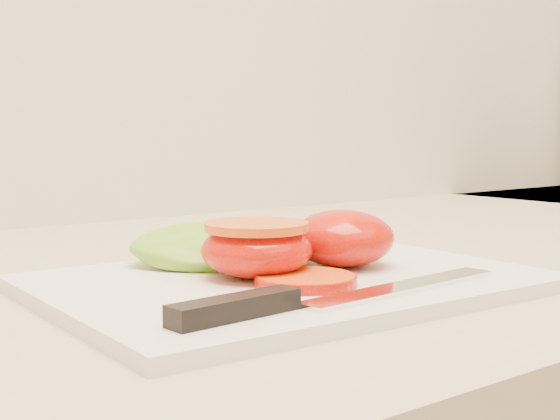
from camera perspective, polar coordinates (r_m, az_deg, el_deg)
cutting_board at (r=0.55m, az=0.65°, el=-5.32°), size 0.34×0.25×0.01m
tomato_half_dome at (r=0.58m, az=4.59°, el=-2.06°), size 0.08×0.08×0.04m
tomato_half_cut at (r=0.53m, az=-1.72°, el=-2.73°), size 0.08×0.08×0.04m
tomato_slice_0 at (r=0.51m, az=1.88°, el=-5.14°), size 0.07×0.07×0.01m
lettuce_leaf_0 at (r=0.59m, az=-4.43°, el=-2.71°), size 0.16×0.14×0.03m
lettuce_leaf_1 at (r=0.62m, az=-1.35°, el=-2.45°), size 0.12×0.11×0.02m
knife at (r=0.45m, az=2.02°, el=-6.50°), size 0.25×0.03×0.01m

